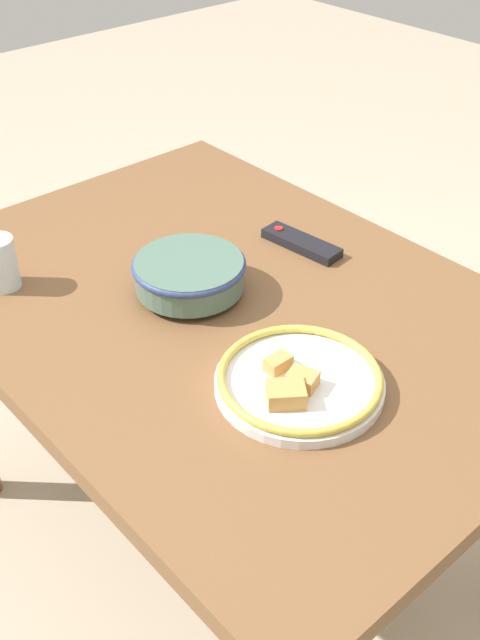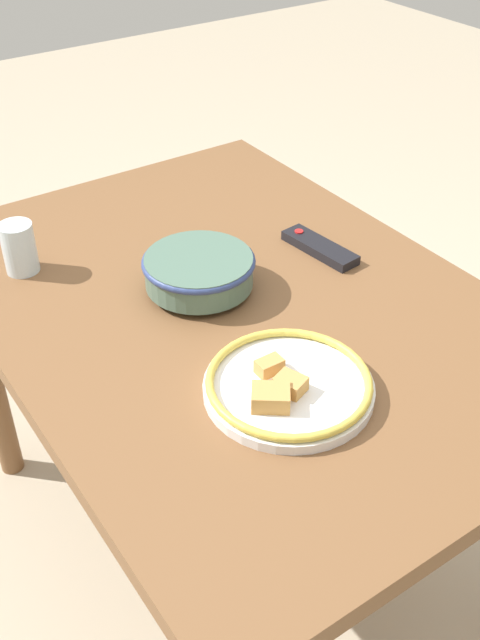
{
  "view_description": "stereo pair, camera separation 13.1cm",
  "coord_description": "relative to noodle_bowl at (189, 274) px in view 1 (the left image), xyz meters",
  "views": [
    {
      "loc": [
        0.89,
        -0.75,
        1.55
      ],
      "look_at": [
        0.1,
        -0.06,
        0.77
      ],
      "focal_mm": 42.0,
      "sensor_mm": 36.0,
      "label": 1
    },
    {
      "loc": [
        0.97,
        -0.65,
        1.55
      ],
      "look_at": [
        0.1,
        -0.06,
        0.77
      ],
      "focal_mm": 42.0,
      "sensor_mm": 36.0,
      "label": 2
    }
  ],
  "objects": [
    {
      "name": "ground_plane",
      "position": [
        0.07,
        0.04,
        -0.78
      ],
      "size": [
        8.0,
        8.0,
        0.0
      ],
      "primitive_type": "plane",
      "color": "#B7A88E"
    },
    {
      "name": "dining_table",
      "position": [
        0.07,
        0.04,
        -0.13
      ],
      "size": [
        1.24,
        0.88,
        0.74
      ],
      "color": "brown",
      "rests_on": "ground_plane"
    },
    {
      "name": "food_plate",
      "position": [
        0.34,
        -0.04,
        -0.03
      ],
      "size": [
        0.28,
        0.28,
        0.05
      ],
      "color": "white",
      "rests_on": "dining_table"
    },
    {
      "name": "tv_remote",
      "position": [
        0.02,
        0.28,
        -0.03
      ],
      "size": [
        0.18,
        0.07,
        0.02
      ],
      "rotation": [
        0.0,
        0.0,
        1.68
      ],
      "color": "black",
      "rests_on": "dining_table"
    },
    {
      "name": "noodle_bowl",
      "position": [
        0.0,
        0.0,
        0.0
      ],
      "size": [
        0.22,
        0.22,
        0.07
      ],
      "color": "#4C6B5B",
      "rests_on": "dining_table"
    },
    {
      "name": "drinking_glass",
      "position": [
        -0.26,
        -0.26,
        0.01
      ],
      "size": [
        0.07,
        0.07,
        0.1
      ],
      "color": "silver",
      "rests_on": "dining_table"
    }
  ]
}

